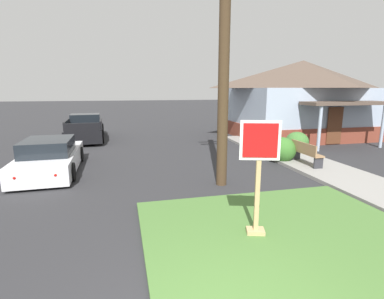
{
  "coord_description": "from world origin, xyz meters",
  "views": [
    {
      "loc": [
        -1.03,
        -2.56,
        2.97
      ],
      "look_at": [
        0.79,
        4.96,
        1.36
      ],
      "focal_mm": 27.03,
      "sensor_mm": 36.0,
      "label": 1
    }
  ],
  "objects_px": {
    "parked_sedan_white": "(50,158)",
    "utility_pole": "(225,34)",
    "stop_sign": "(258,179)",
    "street_bench": "(306,152)",
    "manhole_cover": "(171,233)",
    "pickup_truck_black": "(86,129)"
  },
  "relations": [
    {
      "from": "parked_sedan_white",
      "to": "utility_pole",
      "type": "height_order",
      "value": "utility_pole"
    },
    {
      "from": "stop_sign",
      "to": "parked_sedan_white",
      "type": "distance_m",
      "value": 8.05
    },
    {
      "from": "stop_sign",
      "to": "street_bench",
      "type": "xyz_separation_m",
      "value": [
        4.31,
        4.62,
        -0.65
      ]
    },
    {
      "from": "stop_sign",
      "to": "manhole_cover",
      "type": "relative_size",
      "value": 3.32
    },
    {
      "from": "parked_sedan_white",
      "to": "manhole_cover",
      "type": "bearing_deg",
      "value": -57.96
    },
    {
      "from": "manhole_cover",
      "to": "stop_sign",
      "type": "bearing_deg",
      "value": -17.89
    },
    {
      "from": "pickup_truck_black",
      "to": "manhole_cover",
      "type": "bearing_deg",
      "value": -76.47
    },
    {
      "from": "manhole_cover",
      "to": "utility_pole",
      "type": "bearing_deg",
      "value": 53.44
    },
    {
      "from": "street_bench",
      "to": "utility_pole",
      "type": "bearing_deg",
      "value": -161.82
    },
    {
      "from": "parked_sedan_white",
      "to": "street_bench",
      "type": "bearing_deg",
      "value": -9.12
    },
    {
      "from": "manhole_cover",
      "to": "utility_pole",
      "type": "relative_size",
      "value": 0.08
    },
    {
      "from": "pickup_truck_black",
      "to": "street_bench",
      "type": "relative_size",
      "value": 3.35
    },
    {
      "from": "parked_sedan_white",
      "to": "stop_sign",
      "type": "bearing_deg",
      "value": -49.94
    },
    {
      "from": "street_bench",
      "to": "utility_pole",
      "type": "relative_size",
      "value": 0.18
    },
    {
      "from": "manhole_cover",
      "to": "pickup_truck_black",
      "type": "bearing_deg",
      "value": 103.53
    },
    {
      "from": "manhole_cover",
      "to": "pickup_truck_black",
      "type": "height_order",
      "value": "pickup_truck_black"
    },
    {
      "from": "manhole_cover",
      "to": "pickup_truck_black",
      "type": "xyz_separation_m",
      "value": [
        -3.08,
        12.81,
        0.61
      ]
    },
    {
      "from": "stop_sign",
      "to": "street_bench",
      "type": "relative_size",
      "value": 1.43
    },
    {
      "from": "stop_sign",
      "to": "street_bench",
      "type": "distance_m",
      "value": 6.35
    },
    {
      "from": "stop_sign",
      "to": "manhole_cover",
      "type": "distance_m",
      "value": 2.13
    },
    {
      "from": "manhole_cover",
      "to": "street_bench",
      "type": "relative_size",
      "value": 0.43
    },
    {
      "from": "stop_sign",
      "to": "utility_pole",
      "type": "distance_m",
      "value": 4.71
    }
  ]
}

